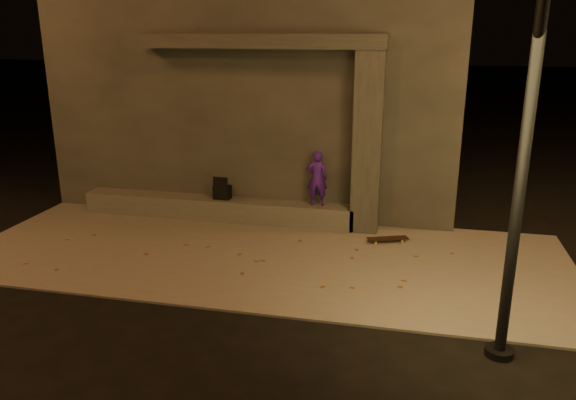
% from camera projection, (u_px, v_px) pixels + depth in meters
% --- Properties ---
extents(ground, '(120.00, 120.00, 0.00)m').
position_uv_depth(ground, '(228.00, 306.00, 8.49)').
color(ground, black).
rests_on(ground, ground).
extents(sidewalk, '(11.00, 4.40, 0.04)m').
position_uv_depth(sidewalk, '(263.00, 255.00, 10.35)').
color(sidewalk, slate).
rests_on(sidewalk, ground).
extents(building, '(9.00, 5.10, 5.22)m').
position_uv_depth(building, '(270.00, 87.00, 13.99)').
color(building, '#34312F').
rests_on(building, ground).
extents(ledge, '(6.00, 0.55, 0.45)m').
position_uv_depth(ledge, '(217.00, 208.00, 12.23)').
color(ledge, '#55534D').
rests_on(ledge, sidewalk).
extents(column, '(0.55, 0.55, 3.60)m').
position_uv_depth(column, '(368.00, 143.00, 11.09)').
color(column, '#34312F').
rests_on(column, sidewalk).
extents(canopy, '(5.00, 0.70, 0.28)m').
position_uv_depth(canopy, '(260.00, 41.00, 11.03)').
color(canopy, '#34312F').
rests_on(canopy, column).
extents(skateboarder, '(0.43, 0.29, 1.16)m').
position_uv_depth(skateboarder, '(317.00, 178.00, 11.53)').
color(skateboarder, '#40168F').
rests_on(skateboarder, ledge).
extents(backpack, '(0.37, 0.25, 0.51)m').
position_uv_depth(backpack, '(222.00, 191.00, 12.08)').
color(backpack, black).
rests_on(backpack, ledge).
extents(skateboard, '(0.81, 0.47, 0.09)m').
position_uv_depth(skateboard, '(388.00, 239.00, 10.88)').
color(skateboard, black).
rests_on(skateboard, sidewalk).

